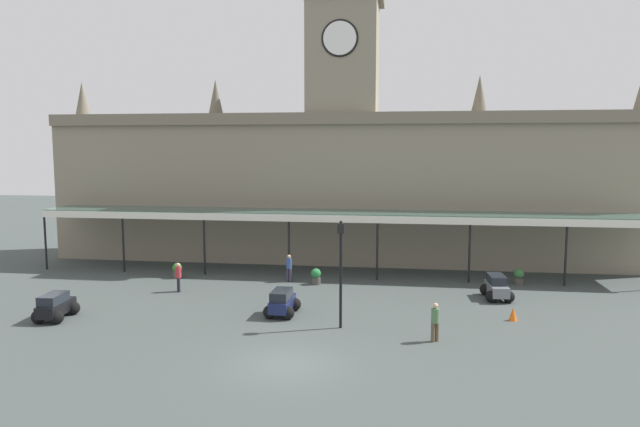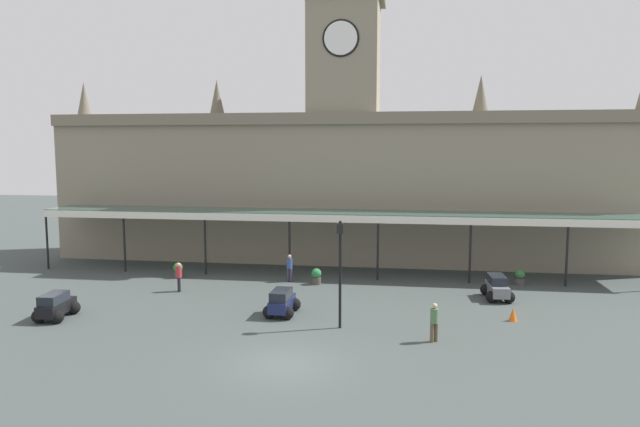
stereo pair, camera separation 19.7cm
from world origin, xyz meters
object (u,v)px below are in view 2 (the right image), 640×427
at_px(car_navy_estate, 282,303).
at_px(pedestrian_beside_cars, 290,267).
at_px(planter_by_canopy, 316,276).
at_px(planter_near_kerb, 178,270).
at_px(traffic_cone, 513,314).
at_px(car_grey_estate, 497,289).
at_px(victorian_lamppost, 340,262).
at_px(pedestrian_crossing_forecourt, 434,321).
at_px(planter_forecourt_centre, 520,277).
at_px(pedestrian_near_entrance, 179,276).
at_px(car_black_estate, 56,307).

xyz_separation_m(car_navy_estate, pedestrian_beside_cars, (-1.03, 6.96, 0.34)).
bearing_deg(planter_by_canopy, planter_near_kerb, 177.49).
bearing_deg(car_navy_estate, traffic_cone, 3.16).
xyz_separation_m(car_grey_estate, planter_near_kerb, (-19.10, 2.26, -0.07)).
xyz_separation_m(car_grey_estate, car_navy_estate, (-10.92, -4.63, 0.00)).
xyz_separation_m(traffic_cone, planter_by_canopy, (-10.35, 5.89, 0.17)).
relative_size(victorian_lamppost, traffic_cone, 7.76).
height_order(pedestrian_crossing_forecourt, planter_forecourt_centre, pedestrian_crossing_forecourt).
xyz_separation_m(pedestrian_crossing_forecourt, traffic_cone, (3.84, 3.56, -0.59)).
relative_size(car_grey_estate, planter_near_kerb, 2.39).
bearing_deg(pedestrian_beside_cars, car_grey_estate, -11.01).
relative_size(pedestrian_near_entrance, planter_by_canopy, 1.74).
xyz_separation_m(pedestrian_beside_cars, victorian_lamppost, (4.09, -8.63, 2.15)).
distance_m(pedestrian_near_entrance, planter_near_kerb, 3.59).
bearing_deg(pedestrian_crossing_forecourt, car_navy_estate, 157.69).
distance_m(pedestrian_beside_cars, planter_forecourt_centre, 13.83).
xyz_separation_m(pedestrian_near_entrance, traffic_cone, (17.83, -3.01, -0.59)).
distance_m(pedestrian_crossing_forecourt, traffic_cone, 5.28).
bearing_deg(pedestrian_crossing_forecourt, car_grey_estate, 63.91).
bearing_deg(planter_near_kerb, pedestrian_crossing_forecourt, -32.62).
xyz_separation_m(pedestrian_near_entrance, pedestrian_crossing_forecourt, (13.98, -6.57, 0.00)).
bearing_deg(car_navy_estate, pedestrian_near_entrance, 151.94).
xyz_separation_m(car_navy_estate, traffic_cone, (11.05, 0.61, -0.25)).
bearing_deg(car_navy_estate, pedestrian_crossing_forecourt, -22.31).
bearing_deg(pedestrian_beside_cars, planter_forecourt_centre, 4.77).
bearing_deg(car_black_estate, pedestrian_near_entrance, 57.02).
xyz_separation_m(car_navy_estate, pedestrian_near_entrance, (-6.78, 3.62, 0.34)).
relative_size(car_grey_estate, victorian_lamppost, 0.47).
xyz_separation_m(pedestrian_beside_cars, planter_near_kerb, (-7.15, -0.07, -0.42)).
distance_m(pedestrian_crossing_forecourt, planter_by_canopy, 11.49).
bearing_deg(car_black_estate, car_grey_estate, 17.74).
height_order(pedestrian_beside_cars, planter_by_canopy, pedestrian_beside_cars).
bearing_deg(victorian_lamppost, pedestrian_crossing_forecourt, -17.19).
xyz_separation_m(car_grey_estate, victorian_lamppost, (-7.86, -6.31, 2.50)).
relative_size(traffic_cone, planter_near_kerb, 0.66).
relative_size(car_navy_estate, traffic_cone, 3.59).
bearing_deg(car_black_estate, planter_by_canopy, 37.79).
bearing_deg(planter_forecourt_centre, victorian_lamppost, -134.72).
relative_size(planter_by_canopy, planter_forecourt_centre, 1.00).
relative_size(pedestrian_beside_cars, planter_near_kerb, 1.74).
bearing_deg(car_grey_estate, pedestrian_crossing_forecourt, -116.09).
xyz_separation_m(victorian_lamppost, planter_by_canopy, (-2.36, 8.18, -2.57)).
bearing_deg(pedestrian_crossing_forecourt, victorian_lamppost, 162.81).
height_order(pedestrian_near_entrance, planter_forecourt_centre, pedestrian_near_entrance).
height_order(planter_by_canopy, planter_near_kerb, same).
height_order(victorian_lamppost, planter_by_canopy, victorian_lamppost).
bearing_deg(planter_by_canopy, car_grey_estate, -10.37).
xyz_separation_m(car_grey_estate, planter_by_canopy, (-10.22, 1.87, -0.07)).
bearing_deg(victorian_lamppost, pedestrian_beside_cars, 115.36).
height_order(pedestrian_beside_cars, traffic_cone, pedestrian_beside_cars).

